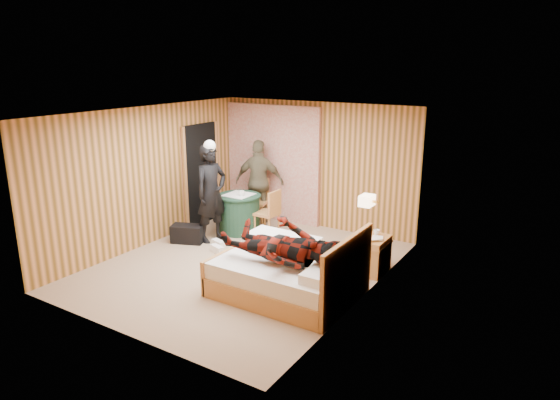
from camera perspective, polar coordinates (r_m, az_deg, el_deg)
The scene contains 23 objects.
floor at distance 8.30m, azimuth -4.20°, elevation -7.51°, with size 4.20×5.00×0.01m, color tan.
ceiling at distance 7.67m, azimuth -4.57°, elevation 9.92°, with size 4.20×5.00×0.01m, color white.
wall_back at distance 9.96m, azimuth 4.19°, elevation 3.98°, with size 4.20×0.02×2.50m, color #D88C53.
wall_left at distance 9.26m, azimuth -14.91°, elevation 2.60°, with size 0.02×5.00×2.50m, color #D88C53.
wall_right at distance 6.90m, azimuth 9.83°, elevation -1.53°, with size 0.02×5.00×2.50m, color #D88C53.
curtain at distance 10.41m, azimuth -0.88°, elevation 4.25°, with size 2.20×0.08×2.40m, color beige.
doorway at distance 10.27m, azimuth -9.00°, elevation 2.90°, with size 0.06×0.90×2.05m, color black.
wall_lamp at distance 7.35m, azimuth 9.92°, elevation -0.06°, with size 0.26×0.24×0.16m.
bed at distance 7.27m, azimuth 0.97°, elevation -8.38°, with size 1.95×1.50×1.03m.
nightstand at distance 8.07m, azimuth 10.51°, elevation -6.12°, with size 0.44×0.60×0.58m.
round_table at distance 9.79m, azimuth -4.68°, elevation -1.48°, with size 0.85×0.85×0.76m.
chair_far at distance 10.29m, azimuth -2.56°, elevation 0.32°, with size 0.52×0.52×0.93m.
chair_near at distance 9.48m, azimuth -1.13°, elevation -1.12°, with size 0.41×0.41×0.90m.
duffel_bag at distance 9.41m, azimuth -10.51°, elevation -3.81°, with size 0.58×0.31×0.33m, color black.
sneaker_left at distance 9.13m, azimuth -7.07°, elevation -4.97°, with size 0.28×0.11×0.12m, color white.
sneaker_right at distance 8.88m, azimuth -7.19°, elevation -5.58°, with size 0.28×0.11×0.12m, color white.
woman_standing at distance 9.24m, azimuth -7.85°, elevation 0.75°, with size 0.66×0.43×1.81m, color black.
man_at_table at distance 10.23m, azimuth -2.35°, elevation 2.09°, with size 1.01×0.42×1.72m, color brown.
man_on_bed at distance 6.84m, azimuth 0.17°, elevation -4.14°, with size 1.77×0.67×0.86m, color #611109.
book_lower at distance 7.93m, azimuth 10.48°, elevation -4.29°, with size 0.17×0.22×0.02m, color white.
book_upper at distance 7.92m, azimuth 10.49°, elevation -4.15°, with size 0.16×0.22×0.02m, color white.
cup_nightstand at distance 8.07m, azimuth 10.97°, elevation -3.67°, with size 0.10×0.10×0.09m, color white.
cup_table at distance 9.58m, azimuth -4.44°, elevation 0.77°, with size 0.12×0.12×0.10m, color white.
Camera 1 is at (4.55, -6.13, 3.27)m, focal length 32.00 mm.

